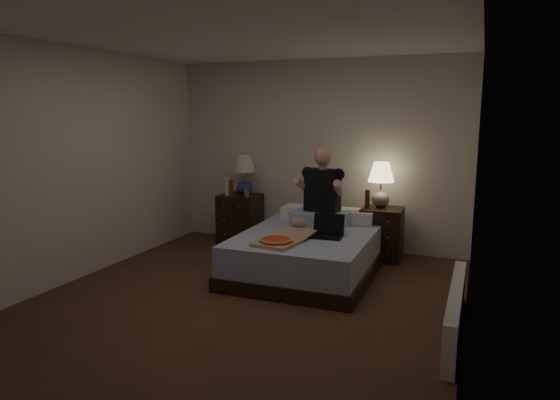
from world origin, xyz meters
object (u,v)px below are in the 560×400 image
at_px(lamp_left, 244,175).
at_px(nightstand_left, 240,219).
at_px(water_bottle, 227,187).
at_px(beer_bottle_left, 231,188).
at_px(bed, 308,253).
at_px(person, 321,187).
at_px(nightstand_right, 382,234).
at_px(lamp_right, 381,185).
at_px(radiator, 455,311).
at_px(soda_can, 246,193).
at_px(beer_bottle_right, 367,199).
at_px(laptop, 327,227).
at_px(pizza_box, 276,241).

bearing_deg(lamp_left, nightstand_left, -143.22).
bearing_deg(water_bottle, beer_bottle_left, -32.64).
bearing_deg(bed, water_bottle, 150.50).
bearing_deg(water_bottle, person, -14.07).
distance_m(nightstand_right, beer_bottle_left, 2.08).
height_order(lamp_right, radiator, lamp_right).
bearing_deg(beer_bottle_left, soda_can, 20.66).
xyz_separation_m(lamp_left, radiator, (2.91, -2.03, -0.76)).
xyz_separation_m(bed, radiator, (1.64, -1.06, -0.04)).
bearing_deg(beer_bottle_left, person, -12.64).
relative_size(nightstand_right, beer_bottle_right, 2.81).
relative_size(person, laptop, 2.74).
bearing_deg(lamp_left, beer_bottle_left, -109.76).
height_order(soda_can, person, person).
bearing_deg(bed, person, 87.85).
xyz_separation_m(nightstand_right, soda_can, (-1.83, -0.06, 0.41)).
xyz_separation_m(lamp_left, lamp_right, (1.89, -0.02, -0.04)).
bearing_deg(pizza_box, lamp_right, 72.24).
height_order(nightstand_right, pizza_box, nightstand_right).
height_order(bed, lamp_left, lamp_left).
distance_m(lamp_left, laptop, 1.92).
bearing_deg(laptop, bed, 147.81).
bearing_deg(soda_can, radiator, -33.61).
relative_size(nightstand_left, person, 0.73).
distance_m(person, laptop, 0.70).
bearing_deg(lamp_right, nightstand_right, -60.67).
distance_m(nightstand_right, beer_bottle_right, 0.48).
bearing_deg(laptop, pizza_box, -132.41).
xyz_separation_m(water_bottle, pizza_box, (1.32, -1.42, -0.30)).
bearing_deg(person, beer_bottle_right, 41.10).
relative_size(beer_bottle_right, pizza_box, 0.30).
relative_size(pizza_box, radiator, 0.47).
distance_m(beer_bottle_right, radiator, 2.25).
xyz_separation_m(lamp_right, beer_bottle_right, (-0.13, -0.16, -0.17)).
distance_m(lamp_left, beer_bottle_right, 1.79).
relative_size(bed, person, 2.03).
bearing_deg(nightstand_right, person, -148.38).
xyz_separation_m(lamp_right, radiator, (1.02, -2.01, -0.73)).
bearing_deg(lamp_left, bed, -37.22).
bearing_deg(beer_bottle_right, bed, -122.00).
bearing_deg(radiator, soda_can, 146.39).
bearing_deg(nightstand_left, beer_bottle_left, -99.13).
distance_m(nightstand_right, laptop, 1.12).
bearing_deg(beer_bottle_left, laptop, -28.35).
bearing_deg(lamp_right, radiator, -63.05).
bearing_deg(pizza_box, soda_can, 133.57).
height_order(lamp_left, beer_bottle_right, lamp_left).
xyz_separation_m(bed, pizza_box, (-0.13, -0.63, 0.28)).
height_order(lamp_left, person, person).
xyz_separation_m(nightstand_right, lamp_left, (-1.94, 0.10, 0.64)).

